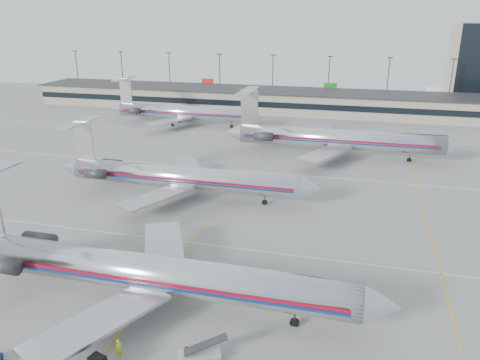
% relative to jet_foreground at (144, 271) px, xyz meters
% --- Properties ---
extents(ground, '(260.00, 260.00, 0.00)m').
position_rel_jet_foreground_xyz_m(ground, '(-0.28, 3.45, -3.57)').
color(ground, gray).
rests_on(ground, ground).
extents(apron_markings, '(160.00, 0.15, 0.02)m').
position_rel_jet_foreground_xyz_m(apron_markings, '(-0.28, 13.45, -3.56)').
color(apron_markings, silver).
rests_on(apron_markings, ground).
extents(terminal, '(162.00, 17.00, 6.25)m').
position_rel_jet_foreground_xyz_m(terminal, '(-0.28, 101.43, -0.42)').
color(terminal, gray).
rests_on(terminal, ground).
extents(light_mast_row, '(163.60, 0.40, 15.28)m').
position_rel_jet_foreground_xyz_m(light_mast_row, '(-0.28, 115.45, 5.01)').
color(light_mast_row, '#38383D').
rests_on(light_mast_row, ground).
extents(jet_foreground, '(47.07, 27.71, 12.32)m').
position_rel_jet_foreground_xyz_m(jet_foreground, '(0.00, 0.00, 0.00)').
color(jet_foreground, silver).
rests_on(jet_foreground, ground).
extents(jet_second_row, '(43.63, 25.69, 11.42)m').
position_rel_jet_foreground_xyz_m(jet_second_row, '(-7.66, 28.38, -0.26)').
color(jet_second_row, silver).
rests_on(jet_second_row, ground).
extents(jet_third_row, '(47.82, 29.41, 13.08)m').
position_rel_jet_foreground_xyz_m(jet_third_row, '(14.60, 57.06, 0.22)').
color(jet_third_row, silver).
rests_on(jet_third_row, ground).
extents(jet_back_row, '(42.88, 26.37, 11.72)m').
position_rel_jet_foreground_xyz_m(jet_back_row, '(-25.76, 76.51, -0.17)').
color(jet_back_row, silver).
rests_on(jet_back_row, ground).
extents(belt_loader, '(4.40, 2.73, 2.27)m').
position_rel_jet_foreground_xyz_m(belt_loader, '(8.01, -6.50, -2.97)').
color(belt_loader, '#9D9D9D').
rests_on(belt_loader, ground).
extents(ramp_worker_near, '(0.67, 0.76, 1.76)m').
position_rel_jet_foreground_xyz_m(ramp_worker_near, '(1.28, -8.01, -2.70)').
color(ramp_worker_near, '#CEEE16').
rests_on(ramp_worker_near, ground).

